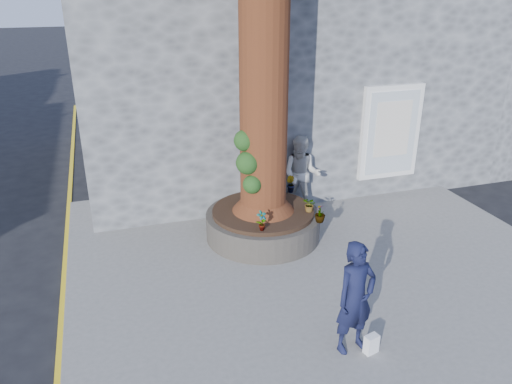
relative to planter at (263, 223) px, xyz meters
name	(u,v)px	position (x,y,z in m)	size (l,w,h in m)	color
ground	(255,303)	(-0.80, -2.00, -0.41)	(120.00, 120.00, 0.00)	black
pavement	(314,257)	(0.70, -1.00, -0.35)	(9.00, 8.00, 0.12)	slate
yellow_line	(63,302)	(-3.85, -1.00, -0.41)	(0.10, 30.00, 0.01)	yellow
stone_shop	(262,50)	(1.70, 5.20, 2.75)	(10.30, 8.30, 6.30)	#505255
neighbour_shop	(493,45)	(9.70, 5.20, 2.59)	(6.00, 8.00, 6.00)	#505255
planter	(263,223)	(0.00, 0.00, 0.00)	(2.30, 2.30, 0.60)	black
man	(356,298)	(0.13, -3.58, 0.54)	(0.61, 0.40, 1.67)	black
woman	(302,175)	(1.20, 0.90, 0.58)	(0.85, 0.66, 1.75)	beige
shopping_bag	(371,344)	(0.34, -3.76, -0.15)	(0.20, 0.12, 0.28)	white
plant_a	(262,221)	(-0.31, -0.85, 0.50)	(0.20, 0.14, 0.39)	gray
plant_b	(290,184)	(0.85, 0.69, 0.49)	(0.20, 0.19, 0.36)	gray
plant_c	(320,213)	(0.85, -0.85, 0.49)	(0.20, 0.20, 0.36)	gray
plant_d	(310,205)	(0.85, -0.37, 0.46)	(0.27, 0.24, 0.30)	gray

